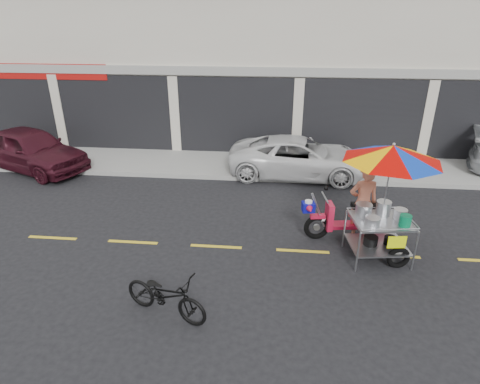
# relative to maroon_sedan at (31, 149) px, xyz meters

# --- Properties ---
(ground) EXTENTS (90.00, 90.00, 0.00)m
(ground) POSITION_rel_maroon_sedan_xyz_m (9.02, -4.35, -0.72)
(ground) COLOR black
(sidewalk) EXTENTS (45.00, 3.00, 0.15)m
(sidewalk) POSITION_rel_maroon_sedan_xyz_m (9.02, 1.15, -0.65)
(sidewalk) COLOR gray
(sidewalk) RESTS_ON ground
(shophouse_block) EXTENTS (36.00, 8.11, 10.40)m
(shophouse_block) POSITION_rel_maroon_sedan_xyz_m (11.83, 6.24, 3.51)
(shophouse_block) COLOR beige
(shophouse_block) RESTS_ON ground
(centerline) EXTENTS (42.00, 0.10, 0.01)m
(centerline) POSITION_rel_maroon_sedan_xyz_m (9.02, -4.35, -0.72)
(centerline) COLOR gold
(centerline) RESTS_ON ground
(maroon_sedan) EXTENTS (4.58, 3.22, 1.45)m
(maroon_sedan) POSITION_rel_maroon_sedan_xyz_m (0.00, 0.00, 0.00)
(maroon_sedan) COLOR #3A0F1A
(maroon_sedan) RESTS_ON ground
(white_pickup) EXTENTS (4.66, 2.34, 1.27)m
(white_pickup) POSITION_rel_maroon_sedan_xyz_m (9.06, 0.35, -0.09)
(white_pickup) COLOR silver
(white_pickup) RESTS_ON ground
(near_bicycle) EXTENTS (1.77, 1.14, 0.88)m
(near_bicycle) POSITION_rel_maroon_sedan_xyz_m (6.49, -6.71, -0.28)
(near_bicycle) COLOR black
(near_bicycle) RESTS_ON ground
(food_vendor_rig) EXTENTS (2.83, 2.27, 2.63)m
(food_vendor_rig) POSITION_rel_maroon_sedan_xyz_m (10.53, -4.09, 0.93)
(food_vendor_rig) COLOR black
(food_vendor_rig) RESTS_ON ground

